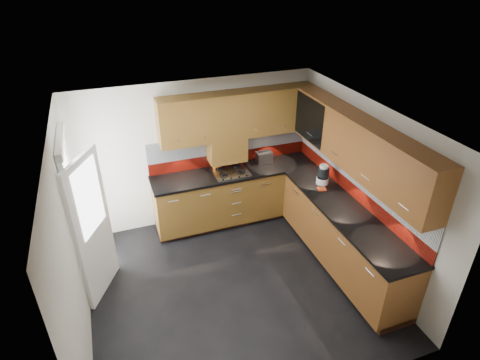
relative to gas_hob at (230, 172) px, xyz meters
name	(u,v)px	position (x,y,z in m)	size (l,w,h in m)	color
room	(234,193)	(-0.45, -1.47, 0.54)	(4.00, 3.80, 2.64)	black
base_cabinets	(284,216)	(0.62, -0.75, -0.52)	(2.70, 3.20, 0.95)	brown
countertop	(285,190)	(0.60, -0.77, -0.03)	(2.72, 3.22, 0.04)	black
backsplash	(293,164)	(0.83, -0.54, 0.26)	(2.70, 3.20, 0.54)	maroon
upper_cabinets	(298,130)	(0.78, -0.69, 0.88)	(2.50, 3.20, 0.72)	brown
extractor_hood	(227,149)	(0.00, 0.17, 0.33)	(0.60, 0.33, 0.40)	brown
glass_cabinet	(318,117)	(1.26, -0.40, 0.91)	(0.32, 0.80, 0.66)	black
back_door	(84,220)	(-2.23, -0.72, 0.08)	(0.42, 1.19, 2.04)	white
gas_hob	(230,172)	(0.00, 0.00, 0.00)	(0.56, 0.50, 0.04)	silver
utensil_pot	(216,163)	(-0.17, 0.22, 0.08)	(0.11, 0.11, 0.40)	orange
toaster	(264,157)	(0.65, 0.16, 0.08)	(0.27, 0.17, 0.19)	silver
food_processor	(323,175)	(1.21, -0.80, 0.13)	(0.19, 0.19, 0.31)	white
paper_towel	(324,174)	(1.24, -0.77, 0.12)	(0.13, 0.13, 0.27)	white
orange_cloth	(322,189)	(1.11, -0.96, -0.01)	(0.12, 0.11, 0.01)	#EF451A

